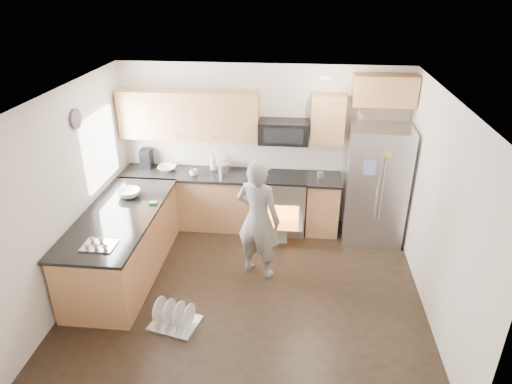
# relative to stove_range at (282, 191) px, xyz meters

# --- Properties ---
(ground) EXTENTS (4.50, 4.50, 0.00)m
(ground) POSITION_rel_stove_range_xyz_m (-0.35, -1.69, -0.68)
(ground) COLOR black
(ground) RESTS_ON ground
(room_shell) EXTENTS (4.54, 4.04, 2.62)m
(room_shell) POSITION_rel_stove_range_xyz_m (-0.39, -1.68, 1.00)
(room_shell) COLOR silver
(room_shell) RESTS_ON ground
(back_cabinet_run) EXTENTS (4.45, 0.64, 2.50)m
(back_cabinet_run) POSITION_rel_stove_range_xyz_m (-0.94, 0.06, 0.29)
(back_cabinet_run) COLOR #9F673F
(back_cabinet_run) RESTS_ON ground
(peninsula) EXTENTS (0.96, 2.36, 1.03)m
(peninsula) POSITION_rel_stove_range_xyz_m (-2.10, -1.44, -0.21)
(peninsula) COLOR #9F673F
(peninsula) RESTS_ON ground
(stove_range) EXTENTS (0.76, 0.97, 1.79)m
(stove_range) POSITION_rel_stove_range_xyz_m (0.00, 0.00, 0.00)
(stove_range) COLOR #B7B7BC
(stove_range) RESTS_ON ground
(refrigerator) EXTENTS (0.92, 0.73, 1.82)m
(refrigerator) POSITION_rel_stove_range_xyz_m (1.42, -0.15, 0.23)
(refrigerator) COLOR #B7B7BC
(refrigerator) RESTS_ON ground
(person) EXTENTS (0.73, 0.61, 1.71)m
(person) POSITION_rel_stove_range_xyz_m (-0.26, -1.28, 0.18)
(person) COLOR gray
(person) RESTS_ON ground
(dish_rack) EXTENTS (0.63, 0.55, 0.34)m
(dish_rack) POSITION_rel_stove_range_xyz_m (-1.15, -2.43, -0.59)
(dish_rack) COLOR #B7B7BC
(dish_rack) RESTS_ON ground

